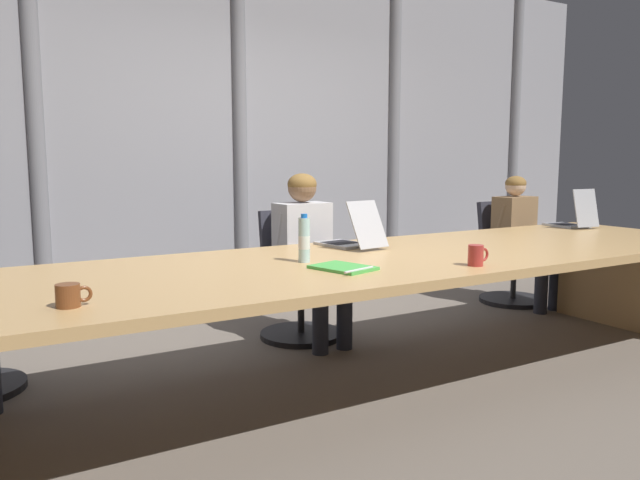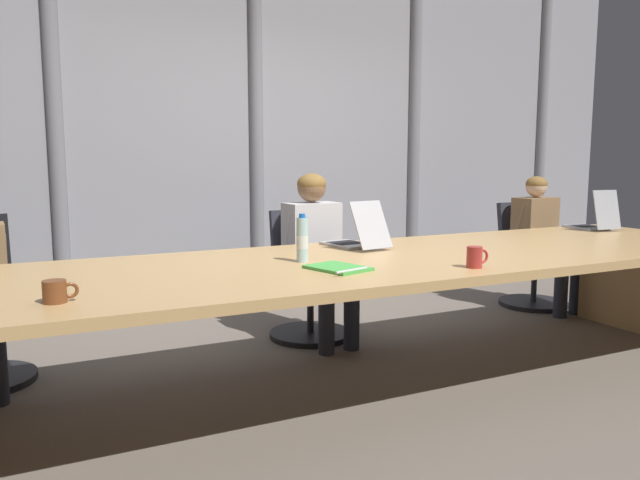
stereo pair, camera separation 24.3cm
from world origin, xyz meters
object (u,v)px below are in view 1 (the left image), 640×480
person_left_mid (308,247)px  coffee_mug_near (69,295)px  person_center (522,234)px  coffee_mug_far (476,255)px  office_chair_center (510,265)px  laptop_center (572,220)px  spiral_notepad (343,268)px  water_bottle_primary (304,240)px  office_chair_left_mid (298,290)px  laptop_left_mid (350,238)px

person_left_mid → coffee_mug_near: size_ratio=8.96×
person_center → coffee_mug_far: bearing=-58.4°
office_chair_center → person_center: size_ratio=0.79×
person_left_mid → person_center: bearing=86.1°
laptop_center → spiral_notepad: size_ratio=1.19×
water_bottle_primary → spiral_notepad: (0.07, -0.29, -0.11)m
office_chair_center → spiral_notepad: size_ratio=2.58×
office_chair_left_mid → coffee_mug_near: bearing=-48.1°
laptop_left_mid → office_chair_left_mid: 0.83m
spiral_notepad → person_left_mid: bearing=52.3°
spiral_notepad → coffee_mug_far: bearing=-38.1°
person_left_mid → laptop_center: bearing=73.1°
office_chair_center → coffee_mug_near: size_ratio=6.81×
office_chair_center → coffee_mug_far: size_ratio=7.04×
office_chair_center → water_bottle_primary: size_ratio=3.48×
person_center → water_bottle_primary: person_center is taller
office_chair_left_mid → water_bottle_primary: (-0.52, -1.04, 0.53)m
office_chair_center → coffee_mug_far: (-2.00, -1.59, 0.46)m
office_chair_left_mid → spiral_notepad: bearing=-16.8°
laptop_center → water_bottle_primary: laptop_center is taller
office_chair_center → person_left_mid: bearing=-88.7°
spiral_notepad → laptop_center: bearing=-2.1°
laptop_left_mid → coffee_mug_far: laptop_left_mid is taller
person_center → spiral_notepad: person_center is taller
laptop_center → water_bottle_primary: (-2.69, -0.38, 0.06)m
person_left_mid → office_chair_center: bearing=90.3°
spiral_notepad → water_bottle_primary: bearing=86.3°
office_chair_center → water_bottle_primary: 2.96m
coffee_mug_near → coffee_mug_far: bearing=-3.3°
laptop_left_mid → person_left_mid: bearing=-7.4°
office_chair_left_mid → person_left_mid: (0.01, -0.15, 0.34)m
laptop_center → coffee_mug_near: (-3.95, -0.82, -0.02)m
office_chair_left_mid → person_center: person_center is taller
office_chair_left_mid → person_left_mid: bearing=4.0°
coffee_mug_far → spiral_notepad: coffee_mug_far is taller
laptop_left_mid → person_left_mid: (-0.00, 0.54, -0.12)m
water_bottle_primary → office_chair_center: bearing=20.9°
laptop_center → person_center: (-0.01, 0.50, -0.17)m
person_center → spiral_notepad: bearing=-70.4°
person_left_mid → person_center: 2.16m
office_chair_center → water_bottle_primary: bearing=-71.7°
laptop_left_mid → coffee_mug_near: (-1.78, -0.79, -0.01)m
coffee_mug_near → person_center: bearing=18.5°
water_bottle_primary → coffee_mug_far: size_ratio=2.02×
laptop_left_mid → person_center: 2.23m
coffee_mug_near → spiral_notepad: coffee_mug_near is taller
water_bottle_primary → coffee_mug_far: bearing=-37.4°
office_chair_left_mid → laptop_center: bearing=75.1°
coffee_mug_near → coffee_mug_far: (1.97, -0.11, 0.01)m
laptop_center → coffee_mug_near: 4.03m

